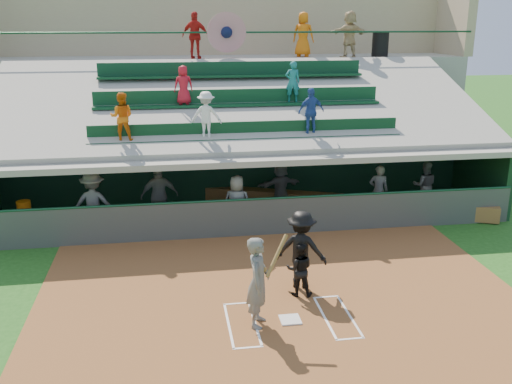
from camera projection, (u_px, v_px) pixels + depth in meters
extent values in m
plane|color=#1D5016|center=(290.00, 321.00, 12.00)|extent=(100.00, 100.00, 0.00)
cube|color=brown|center=(285.00, 309.00, 12.47)|extent=(11.00, 9.00, 0.02)
cube|color=silver|center=(290.00, 320.00, 11.99)|extent=(0.43, 0.43, 0.03)
cube|color=white|center=(255.00, 323.00, 11.88)|extent=(0.05, 1.80, 0.01)
cube|color=white|center=(325.00, 317.00, 12.10)|extent=(0.05, 1.80, 0.01)
cube|color=white|center=(229.00, 325.00, 11.80)|extent=(0.05, 1.80, 0.01)
cube|color=silver|center=(350.00, 315.00, 12.18)|extent=(0.05, 1.80, 0.01)
cube|color=white|center=(237.00, 303.00, 12.69)|extent=(0.60, 0.05, 0.01)
cube|color=white|center=(326.00, 297.00, 12.99)|extent=(0.60, 0.05, 0.01)
cube|color=white|center=(248.00, 348.00, 10.99)|extent=(0.60, 0.05, 0.01)
cube|color=white|center=(350.00, 339.00, 11.29)|extent=(0.60, 0.05, 0.01)
cube|color=gray|center=(246.00, 215.00, 18.37)|extent=(16.00, 3.50, 0.04)
cube|color=gray|center=(224.00, 112.00, 24.09)|extent=(20.00, 3.00, 4.60)
cube|color=#454A46|center=(254.00, 218.00, 16.56)|extent=(16.00, 0.06, 1.10)
cylinder|color=#154329|center=(254.00, 199.00, 16.40)|extent=(16.00, 0.08, 0.08)
cube|color=#10301D|center=(239.00, 169.00, 19.71)|extent=(16.00, 0.25, 2.20)
cube|color=black|center=(480.00, 173.00, 19.23)|extent=(0.25, 3.50, 2.20)
cube|color=gray|center=(246.00, 149.00, 17.74)|extent=(16.40, 3.90, 0.18)
cube|color=gray|center=(233.00, 157.00, 21.35)|extent=(16.40, 3.50, 2.30)
cube|color=gray|center=(228.00, 119.00, 22.57)|extent=(16.40, 0.30, 4.60)
cube|color=gray|center=(238.00, 101.00, 19.12)|extent=(16.40, 6.51, 2.37)
cube|color=#0B321C|center=(248.00, 139.00, 17.09)|extent=(9.40, 0.42, 0.08)
cube|color=#0B331A|center=(247.00, 129.00, 17.20)|extent=(9.40, 0.06, 0.45)
cube|color=#0D391F|center=(240.00, 105.00, 18.66)|extent=(9.40, 0.42, 0.08)
cube|color=#0D391F|center=(239.00, 96.00, 18.78)|extent=(9.40, 0.06, 0.45)
cube|color=#0C361C|center=(233.00, 76.00, 20.24)|extent=(9.40, 0.42, 0.08)
cube|color=#0C341E|center=(232.00, 68.00, 20.35)|extent=(9.40, 0.06, 0.45)
imported|color=#D7630C|center=(122.00, 117.00, 16.42)|extent=(0.73, 0.60, 1.40)
imported|color=silver|center=(206.00, 115.00, 16.79)|extent=(0.98, 0.70, 1.38)
imported|color=#23448F|center=(311.00, 112.00, 17.24)|extent=(0.89, 0.51, 1.43)
imported|color=#B31422|center=(183.00, 85.00, 18.30)|extent=(0.64, 0.45, 1.24)
imported|color=#186F6F|center=(293.00, 82.00, 18.81)|extent=(0.50, 0.35, 1.33)
cylinder|color=#123A22|center=(226.00, 32.00, 21.71)|extent=(20.00, 0.07, 0.07)
cylinder|color=#A81824|center=(227.00, 32.00, 21.69)|extent=(1.50, 0.06, 1.50)
sphere|color=#0D1436|center=(227.00, 32.00, 21.66)|extent=(0.44, 0.44, 0.44)
cube|color=tan|center=(219.00, 16.00, 24.37)|extent=(20.00, 0.40, 3.20)
cube|color=tan|center=(455.00, 16.00, 24.42)|extent=(0.40, 3.00, 3.20)
imported|color=#545752|center=(258.00, 282.00, 11.57)|extent=(0.66, 0.81, 1.92)
cylinder|color=olive|center=(277.00, 256.00, 11.30)|extent=(0.56, 0.54, 0.75)
sphere|color=olive|center=(265.00, 269.00, 11.51)|extent=(0.10, 0.10, 0.10)
imported|color=black|center=(299.00, 269.00, 12.93)|extent=(0.70, 0.60, 1.26)
imported|color=black|center=(301.00, 249.00, 13.29)|extent=(1.38, 1.12, 1.86)
cube|color=olive|center=(247.00, 196.00, 19.55)|extent=(15.14, 6.71, 0.49)
cube|color=white|center=(27.00, 224.00, 16.59)|extent=(0.80, 0.64, 0.64)
cylinder|color=#D6660C|center=(24.00, 208.00, 16.42)|extent=(0.40, 0.40, 0.40)
imported|color=#52544F|center=(94.00, 203.00, 16.48)|extent=(1.28, 0.80, 1.89)
imported|color=#535551|center=(159.00, 196.00, 17.12)|extent=(1.17, 0.59, 1.91)
imported|color=#5C5F5A|center=(237.00, 203.00, 16.78)|extent=(0.94, 0.73, 1.69)
imported|color=#545752|center=(280.00, 186.00, 18.62)|extent=(1.56, 0.80, 1.61)
imported|color=#585A55|center=(378.00, 191.00, 18.09)|extent=(0.70, 0.56, 1.66)
imported|color=#5A5D57|center=(424.00, 185.00, 18.79)|extent=(0.92, 0.82, 1.59)
cylinder|color=black|center=(380.00, 44.00, 23.37)|extent=(0.67, 0.67, 1.00)
imported|color=red|center=(195.00, 35.00, 21.80)|extent=(1.12, 0.73, 1.76)
imported|color=orange|center=(303.00, 34.00, 23.17)|extent=(1.02, 0.87, 1.77)
imported|color=tan|center=(349.00, 34.00, 22.68)|extent=(1.75, 0.85, 1.81)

